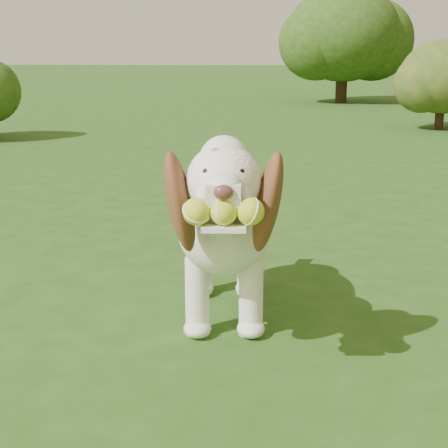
{
  "coord_description": "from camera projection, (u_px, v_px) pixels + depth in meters",
  "views": [
    {
      "loc": [
        -0.06,
        -2.28,
        1.16
      ],
      "look_at": [
        -0.21,
        0.21,
        0.5
      ],
      "focal_mm": 55.0,
      "sensor_mm": 36.0,
      "label": 1
    }
  ],
  "objects": [
    {
      "name": "ground",
      "position": [
        278.0,
        373.0,
        2.49
      ],
      "size": [
        80.0,
        80.0,
        0.0
      ],
      "primitive_type": "plane",
      "color": "#214413",
      "rests_on": "ground"
    },
    {
      "name": "dog",
      "position": [
        224.0,
        219.0,
        2.85
      ],
      "size": [
        0.47,
        1.32,
        0.86
      ],
      "rotation": [
        0.0,
        0.0,
        0.06
      ],
      "color": "white",
      "rests_on": "ground"
    },
    {
      "name": "shrub_c",
      "position": [
        443.0,
        77.0,
        9.54
      ],
      "size": [
        1.19,
        1.19,
        1.24
      ],
      "color": "#382314",
      "rests_on": "ground"
    },
    {
      "name": "shrub_i",
      "position": [
        344.0,
        34.0,
        13.89
      ],
      "size": [
        2.27,
        2.27,
        2.36
      ],
      "color": "#382314",
      "rests_on": "ground"
    }
  ]
}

